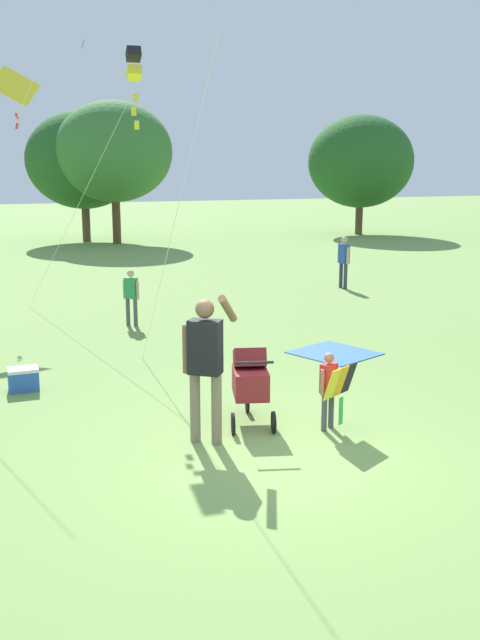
% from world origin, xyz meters
% --- Properties ---
extents(ground_plane, '(120.00, 120.00, 0.00)m').
position_xyz_m(ground_plane, '(0.00, 0.00, 0.00)').
color(ground_plane, '#75994C').
extents(treeline_distant, '(41.53, 7.42, 6.07)m').
position_xyz_m(treeline_distant, '(1.93, 24.67, 3.72)').
color(treeline_distant, brown).
rests_on(treeline_distant, ground).
extents(child_with_butterfly_kite, '(0.56, 0.47, 1.03)m').
position_xyz_m(child_with_butterfly_kite, '(1.08, 0.46, 0.61)').
color(child_with_butterfly_kite, '#4C4C51').
rests_on(child_with_butterfly_kite, ground).
extents(person_adult_flyer, '(0.72, 0.49, 1.88)m').
position_xyz_m(person_adult_flyer, '(-0.54, 0.63, 1.09)').
color(person_adult_flyer, '#7F705B').
rests_on(person_adult_flyer, ground).
extents(stroller, '(0.71, 1.12, 1.03)m').
position_xyz_m(stroller, '(0.22, 1.08, 0.61)').
color(stroller, black).
rests_on(stroller, ground).
extents(kite_adult_black, '(0.25, 4.11, 5.25)m').
position_xyz_m(kite_adult_black, '(-0.37, 4.69, 4.91)').
color(kite_adult_black, black).
rests_on(kite_adult_black, ground).
extents(kite_orange_delta, '(2.53, 4.03, 5.60)m').
position_xyz_m(kite_orange_delta, '(-1.79, 10.27, 4.97)').
color(kite_orange_delta, yellow).
rests_on(kite_orange_delta, ground).
extents(person_red_shirt, '(0.30, 0.30, 1.21)m').
position_xyz_m(person_red_shirt, '(0.05, 7.47, 0.71)').
color(person_red_shirt, '#4C4C51').
rests_on(person_red_shirt, ground).
extents(person_sitting_far, '(0.22, 0.46, 1.44)m').
position_xyz_m(person_sitting_far, '(6.61, 10.07, 0.85)').
color(person_sitting_far, '#33384C').
rests_on(person_sitting_far, ground).
extents(picnic_blanket, '(1.67, 1.71, 0.02)m').
position_xyz_m(picnic_blanket, '(2.99, 3.85, 0.01)').
color(picnic_blanket, '#3366B2').
rests_on(picnic_blanket, ground).
extents(cooler_box, '(0.45, 0.33, 0.35)m').
position_xyz_m(cooler_box, '(-2.49, 3.61, 0.18)').
color(cooler_box, '#2D5BB7').
rests_on(cooler_box, ground).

